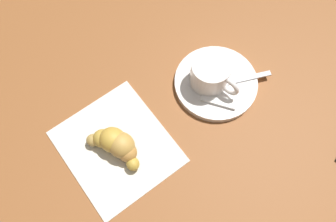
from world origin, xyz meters
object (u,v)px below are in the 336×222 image
(teaspoon, at_px, (223,83))
(napkin, at_px, (117,146))
(saucer, at_px, (216,83))
(espresso_cup, at_px, (211,74))
(croissant, at_px, (116,144))
(sugar_packet, at_px, (219,101))

(teaspoon, distance_m, napkin, 0.21)
(saucer, relative_size, espresso_cup, 1.58)
(saucer, xyz_separation_m, croissant, (-0.21, 0.01, 0.02))
(saucer, xyz_separation_m, teaspoon, (0.00, -0.01, 0.01))
(saucer, height_order, napkin, saucer)
(teaspoon, xyz_separation_m, sugar_packet, (-0.03, -0.02, 0.00))
(teaspoon, distance_m, croissant, 0.21)
(saucer, distance_m, croissant, 0.21)
(espresso_cup, xyz_separation_m, napkin, (-0.20, 0.01, -0.04))
(croissant, bearing_deg, espresso_cup, -1.13)
(napkin, bearing_deg, sugar_packet, -14.47)
(espresso_cup, relative_size, croissant, 0.91)
(sugar_packet, xyz_separation_m, croissant, (-0.18, 0.04, 0.01))
(teaspoon, bearing_deg, espresso_cup, 126.05)
(sugar_packet, bearing_deg, espresso_cup, 126.86)
(teaspoon, xyz_separation_m, croissant, (-0.21, 0.02, 0.01))
(espresso_cup, distance_m, croissant, 0.20)
(espresso_cup, relative_size, teaspoon, 0.73)
(napkin, bearing_deg, croissant, -94.05)
(espresso_cup, relative_size, napkin, 0.50)
(saucer, relative_size, croissant, 1.45)
(espresso_cup, bearing_deg, saucer, -41.78)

